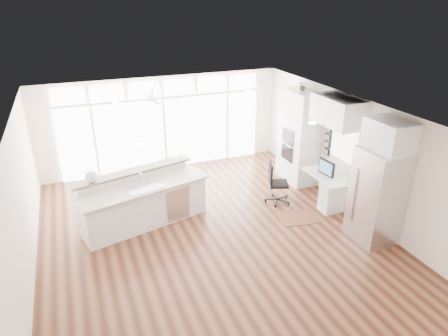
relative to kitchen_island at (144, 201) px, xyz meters
name	(u,v)px	position (x,y,z in m)	size (l,w,h in m)	color
floor	(211,235)	(1.21, -0.98, -0.59)	(7.00, 8.00, 0.02)	#3F2013
ceiling	(210,114)	(1.21, -0.98, 2.12)	(7.00, 8.00, 0.02)	white
wall_back	(163,123)	(1.21, 3.02, 0.77)	(7.00, 0.04, 2.70)	white
wall_front	(326,313)	(1.21, -4.98, 0.77)	(7.00, 0.04, 2.70)	white
wall_left	(20,210)	(-2.29, -0.98, 0.77)	(0.04, 8.00, 2.70)	white
wall_right	(352,155)	(4.71, -0.98, 0.77)	(0.04, 8.00, 2.70)	white
glass_wall	(165,134)	(1.21, 2.96, 0.47)	(5.80, 0.06, 2.08)	white
transom_row	(162,88)	(1.21, 2.96, 1.80)	(5.90, 0.06, 0.40)	white
desk_window	(344,143)	(4.67, -0.68, 0.97)	(0.04, 0.85, 0.85)	white
ceiling_fan	(152,95)	(0.71, 1.82, 1.90)	(1.16, 1.16, 0.32)	white
recessed_lights	(206,112)	(1.21, -0.78, 2.10)	(3.40, 3.00, 0.02)	white
oven_cabinet	(299,137)	(4.38, 0.82, 0.67)	(0.64, 1.20, 2.50)	white
desk_nook	(327,189)	(4.34, -0.68, -0.20)	(0.72, 1.30, 0.76)	white
upper_cabinets	(337,111)	(4.38, -0.68, 1.77)	(0.64, 1.30, 0.64)	white
refrigerator	(377,196)	(4.32, -2.33, 0.42)	(0.76, 0.90, 2.00)	silver
fridge_cabinet	(390,135)	(4.38, -2.33, 1.72)	(0.64, 0.90, 0.60)	white
framed_photos	(328,140)	(4.67, -0.06, 0.82)	(0.06, 0.22, 0.80)	black
kitchen_island	(144,201)	(0.00, 0.00, 0.00)	(2.90, 1.09, 1.15)	white
rug	(298,217)	(3.34, -1.05, -0.57)	(0.92, 0.67, 0.01)	#3D1D13
office_chair	(279,183)	(3.26, -0.21, -0.06)	(0.54, 0.50, 1.04)	black
fishbowl	(92,177)	(-1.02, 0.15, 0.70)	(0.26, 0.26, 0.26)	white
monitor	(327,168)	(4.26, -0.68, 0.39)	(0.08, 0.50, 0.42)	black
keyboard	(320,177)	(4.09, -0.68, 0.19)	(0.11, 0.29, 0.01)	silver
potted_plant	(303,87)	(4.38, 0.82, 2.03)	(0.24, 0.27, 0.21)	#375E28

